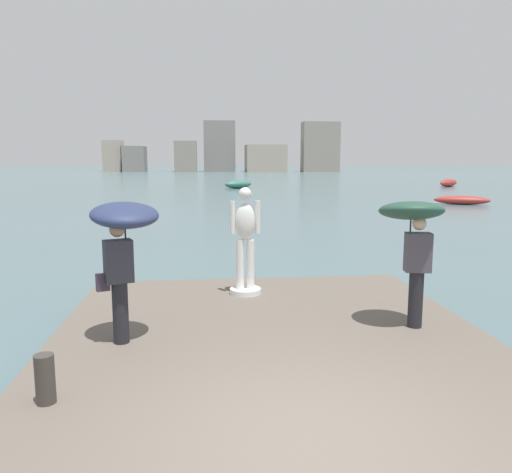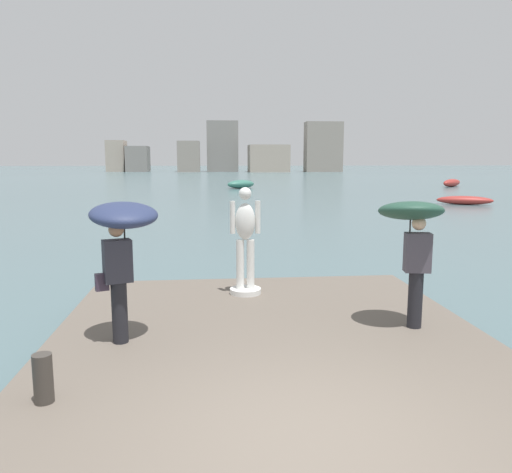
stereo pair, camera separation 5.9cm
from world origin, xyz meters
name	(u,v)px [view 2 (the right image)]	position (x,y,z in m)	size (l,w,h in m)	color
ground_plane	(217,194)	(0.00, 40.00, 0.00)	(400.00, 400.00, 0.00)	#4C666B
pier	(281,379)	(0.00, 1.69, 0.20)	(6.48, 9.39, 0.40)	#60564C
statue_white_figure	(245,244)	(-0.19, 5.13, 1.37)	(0.60, 0.60, 2.06)	white
onlooker_left	(122,234)	(-2.09, 2.75, 1.96)	(1.23, 1.25, 2.04)	black
onlooker_right	(413,228)	(2.19, 2.96, 1.96)	(1.12, 1.15, 2.02)	black
mooring_bollard	(43,378)	(-2.67, 0.94, 0.67)	(0.21, 0.21, 0.54)	#38332D
boat_near	(241,184)	(2.60, 47.89, 0.43)	(3.53, 3.01, 0.87)	#336B5B
boat_mid	(452,183)	(26.03, 48.91, 0.42)	(3.80, 3.75, 0.84)	#9E2D28
boat_leftward	(465,200)	(16.17, 27.51, 0.29)	(3.64, 2.37, 0.57)	#9E2D28
distant_skyline	(230,153)	(4.81, 119.29, 4.63)	(56.73, 13.12, 12.21)	#A89989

